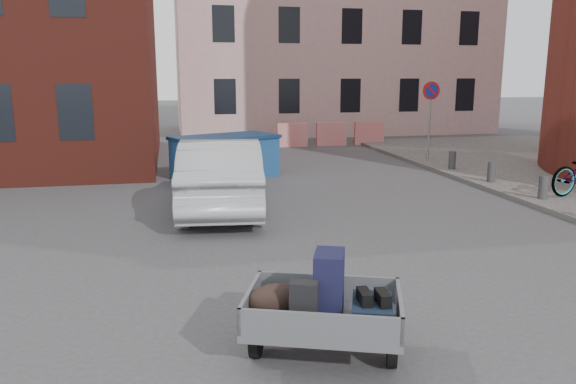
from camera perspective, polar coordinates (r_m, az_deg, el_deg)
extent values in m
plane|color=#38383A|center=(8.92, 5.46, -7.85)|extent=(120.00, 120.00, 0.00)
cylinder|color=gray|center=(19.54, 14.17, 6.88)|extent=(0.07, 0.07, 2.60)
cylinder|color=red|center=(19.47, 14.35, 9.95)|extent=(0.60, 0.03, 0.60)
cylinder|color=navy|center=(19.45, 14.38, 9.94)|extent=(0.44, 0.03, 0.44)
cylinder|color=#3A3A3D|center=(14.49, 24.50, 0.43)|extent=(0.22, 0.22, 0.55)
cylinder|color=#3A3A3D|center=(16.28, 19.97, 1.94)|extent=(0.22, 0.22, 0.55)
cylinder|color=#3A3A3D|center=(18.15, 16.34, 3.14)|extent=(0.22, 0.22, 0.55)
cube|color=red|center=(23.68, 0.46, 5.81)|extent=(1.30, 0.18, 1.00)
cube|color=red|center=(24.10, 4.43, 5.88)|extent=(1.30, 0.18, 1.00)
cube|color=red|center=(24.63, 8.25, 5.92)|extent=(1.30, 0.18, 1.00)
cylinder|color=black|center=(6.26, -3.22, -14.54)|extent=(0.24, 0.45, 0.44)
cylinder|color=black|center=(6.16, 10.52, -15.17)|extent=(0.24, 0.45, 0.44)
cube|color=slate|center=(6.06, 3.62, -12.93)|extent=(1.88, 1.58, 0.08)
cube|color=slate|center=(6.09, -3.83, -10.96)|extent=(0.41, 1.05, 0.28)
cube|color=slate|center=(5.99, 11.26, -11.59)|extent=(0.41, 1.05, 0.28)
cube|color=slate|center=(6.48, 4.01, -9.53)|extent=(1.52, 0.58, 0.28)
cube|color=slate|center=(5.51, 3.19, -13.53)|extent=(1.52, 0.58, 0.28)
cube|color=slate|center=(6.91, 4.21, -10.27)|extent=(0.31, 0.69, 0.06)
cube|color=#18183A|center=(5.95, 4.19, -9.34)|extent=(0.44, 0.53, 0.70)
cube|color=black|center=(5.89, 8.52, -12.05)|extent=(0.58, 0.70, 0.25)
ellipsoid|color=black|center=(5.98, -1.26, -10.96)|extent=(0.69, 0.54, 0.36)
cube|color=black|center=(5.74, 1.62, -11.34)|extent=(0.32, 0.26, 0.48)
ellipsoid|color=#1664AA|center=(6.32, 3.43, -10.27)|extent=(0.44, 0.41, 0.24)
cube|color=black|center=(5.77, 7.77, -10.51)|extent=(0.13, 0.28, 0.13)
cube|color=black|center=(5.77, 9.59, -10.55)|extent=(0.13, 0.28, 0.13)
cube|color=navy|center=(16.58, -6.38, 3.40)|extent=(3.23, 2.53, 1.16)
cube|color=navy|center=(16.50, -6.44, 5.55)|extent=(3.36, 2.66, 0.10)
imported|color=#A0A2A7|center=(12.63, -6.88, 1.77)|extent=(2.16, 5.02, 1.61)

